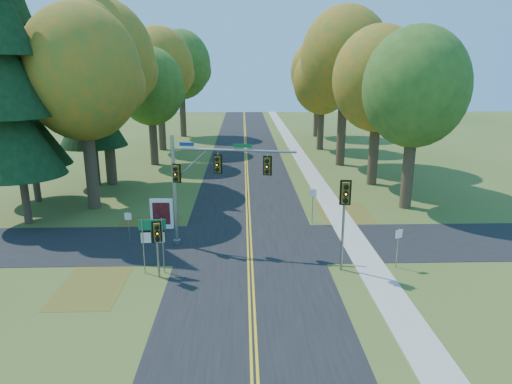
{
  "coord_description": "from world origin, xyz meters",
  "views": [
    {
      "loc": [
        -0.34,
        -22.85,
        10.02
      ],
      "look_at": [
        0.38,
        1.69,
        3.2
      ],
      "focal_mm": 32.0,
      "sensor_mm": 36.0,
      "label": 1
    }
  ],
  "objects_px": {
    "east_signal_pole": "(345,203)",
    "route_sign_cluster": "(153,235)",
    "info_kiosk": "(162,214)",
    "traffic_mast": "(204,177)"
  },
  "relations": [
    {
      "from": "route_sign_cluster",
      "to": "info_kiosk",
      "type": "relative_size",
      "value": 1.46
    },
    {
      "from": "traffic_mast",
      "to": "info_kiosk",
      "type": "height_order",
      "value": "traffic_mast"
    },
    {
      "from": "traffic_mast",
      "to": "east_signal_pole",
      "type": "xyz_separation_m",
      "value": [
        7.09,
        -3.52,
        -0.48
      ]
    },
    {
      "from": "east_signal_pole",
      "to": "route_sign_cluster",
      "type": "xyz_separation_m",
      "value": [
        -9.38,
        0.14,
        -1.59
      ]
    },
    {
      "from": "route_sign_cluster",
      "to": "info_kiosk",
      "type": "bearing_deg",
      "value": 93.62
    },
    {
      "from": "traffic_mast",
      "to": "route_sign_cluster",
      "type": "height_order",
      "value": "traffic_mast"
    },
    {
      "from": "east_signal_pole",
      "to": "info_kiosk",
      "type": "bearing_deg",
      "value": 154.29
    },
    {
      "from": "east_signal_pole",
      "to": "route_sign_cluster",
      "type": "bearing_deg",
      "value": -173.45
    },
    {
      "from": "east_signal_pole",
      "to": "route_sign_cluster",
      "type": "distance_m",
      "value": 9.51
    },
    {
      "from": "east_signal_pole",
      "to": "info_kiosk",
      "type": "relative_size",
      "value": 2.43
    }
  ]
}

